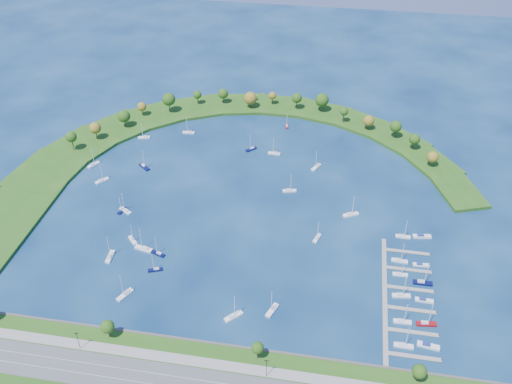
% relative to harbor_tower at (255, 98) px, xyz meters
% --- Properties ---
extents(ground, '(700.00, 700.00, 0.00)m').
position_rel_harbor_tower_xyz_m(ground, '(15.71, -121.49, -4.15)').
color(ground, '#082348').
rests_on(ground, ground).
extents(south_shoreline, '(420.00, 43.10, 11.60)m').
position_rel_harbor_tower_xyz_m(south_shoreline, '(15.74, -244.37, -3.15)').
color(south_shoreline, '#245316').
rests_on(south_shoreline, ground).
extents(breakwater, '(286.74, 247.64, 2.00)m').
position_rel_harbor_tower_xyz_m(breakwater, '(-30.61, -72.77, -3.16)').
color(breakwater, '#245316').
rests_on(breakwater, ground).
extents(breakwater_trees, '(233.96, 91.22, 15.05)m').
position_rel_harbor_tower_xyz_m(breakwater_trees, '(2.64, -32.72, 6.21)').
color(breakwater_trees, '#382314').
rests_on(breakwater_trees, breakwater).
extents(harbor_tower, '(2.60, 2.60, 4.19)m').
position_rel_harbor_tower_xyz_m(harbor_tower, '(0.00, 0.00, 0.00)').
color(harbor_tower, gray).
rests_on(harbor_tower, breakwater).
extents(dock_system, '(24.28, 82.00, 1.60)m').
position_rel_harbor_tower_xyz_m(dock_system, '(101.01, -182.49, -3.80)').
color(dock_system, gray).
rests_on(dock_system, ground).
extents(moored_boat_0, '(8.41, 4.11, 11.91)m').
position_rel_harbor_tower_xyz_m(moored_boat_0, '(39.08, -107.25, -3.25)').
color(moored_boat_0, white).
rests_on(moored_boat_0, ground).
extents(moored_boat_1, '(5.54, 9.28, 13.19)m').
position_rel_harbor_tower_xyz_m(moored_boat_1, '(42.80, -200.48, -3.21)').
color(moored_boat_1, white).
rests_on(moored_boat_1, ground).
extents(moored_boat_2, '(3.81, 7.07, 10.01)m').
position_rel_harbor_tower_xyz_m(moored_boat_2, '(-51.41, -142.00, -3.30)').
color(moored_boat_2, '#090D3D').
rests_on(moored_boat_2, ground).
extents(moored_boat_3, '(7.47, 4.49, 10.63)m').
position_rel_harbor_tower_xyz_m(moored_boat_3, '(-18.22, -184.32, -3.28)').
color(moored_boat_3, '#090D3D').
rests_on(moored_boat_3, ground).
extents(moored_boat_4, '(6.47, 9.33, 13.48)m').
position_rel_harbor_tower_xyz_m(moored_boat_4, '(-27.02, -202.85, -3.20)').
color(moored_boat_4, white).
rests_on(moored_boat_4, ground).
extents(moored_boat_5, '(8.43, 6.27, 12.34)m').
position_rel_harbor_tower_xyz_m(moored_boat_5, '(-49.43, -141.99, -3.24)').
color(moored_boat_5, white).
rests_on(moored_boat_5, ground).
extents(moored_boat_6, '(8.25, 8.32, 13.46)m').
position_rel_harbor_tower_xyz_m(moored_boat_6, '(26.01, -207.19, -3.20)').
color(moored_boat_6, white).
rests_on(moored_boat_6, ground).
extents(moored_boat_7, '(3.15, 9.23, 13.35)m').
position_rel_harbor_tower_xyz_m(moored_boat_7, '(-43.84, -179.28, -3.20)').
color(moored_boat_7, white).
rests_on(moored_boat_7, ground).
extents(moored_boat_8, '(6.20, 8.67, 12.59)m').
position_rel_harbor_tower_xyz_m(moored_boat_8, '(-85.80, -100.91, -3.23)').
color(moored_boat_8, white).
rests_on(moored_boat_8, ground).
extents(moored_boat_9, '(8.04, 2.76, 11.62)m').
position_rel_harbor_tower_xyz_m(moored_boat_9, '(24.40, -68.21, -3.26)').
color(moored_boat_9, white).
rests_on(moored_boat_9, ground).
extents(moored_boat_10, '(8.14, 4.28, 11.53)m').
position_rel_harbor_tower_xyz_m(moored_boat_10, '(-65.42, -63.34, -3.26)').
color(moored_boat_10, white).
rests_on(moored_boat_10, ground).
extents(moored_boat_11, '(8.25, 2.80, 11.93)m').
position_rel_harbor_tower_xyz_m(moored_boat_11, '(-37.36, -51.90, -3.25)').
color(moored_boat_11, white).
rests_on(moored_boat_11, ground).
extents(moored_boat_12, '(7.06, 7.12, 11.52)m').
position_rel_harbor_tower_xyz_m(moored_boat_12, '(8.74, -65.77, -3.26)').
color(moored_boat_12, '#090D3D').
rests_on(moored_boat_12, ground).
extents(moored_boat_13, '(7.86, 4.67, 11.17)m').
position_rel_harbor_tower_xyz_m(moored_boat_13, '(-20.38, -172.84, -3.27)').
color(moored_boat_13, '#090D3D').
rests_on(moored_boat_13, ground).
extents(moored_boat_14, '(3.07, 6.81, 9.67)m').
position_rel_harbor_tower_xyz_m(moored_boat_14, '(27.92, -31.54, -3.30)').
color(moored_boat_14, maroon).
rests_on(moored_boat_14, ground).
extents(moored_boat_15, '(6.84, 7.22, 11.43)m').
position_rel_harbor_tower_xyz_m(moored_boat_15, '(-36.89, -165.17, -3.26)').
color(moored_boat_15, white).
rests_on(moored_boat_15, ground).
extents(moored_boat_16, '(9.19, 6.41, 13.29)m').
position_rel_harbor_tower_xyz_m(moored_boat_16, '(75.63, -123.92, -3.21)').
color(moored_boat_16, white).
rests_on(moored_boat_16, ground).
extents(moored_boat_17, '(7.16, 8.17, 12.54)m').
position_rel_harbor_tower_xyz_m(moored_boat_17, '(-73.88, -116.52, -3.23)').
color(moored_boat_17, white).
rests_on(moored_boat_17, ground).
extents(moored_boat_18, '(4.30, 7.87, 11.15)m').
position_rel_harbor_tower_xyz_m(moored_boat_18, '(58.80, -146.88, -3.27)').
color(moored_boat_18, white).
rests_on(moored_boat_18, ground).
extents(moored_boat_19, '(6.04, 8.78, 12.67)m').
position_rel_harbor_tower_xyz_m(moored_boat_19, '(52.60, -79.63, -3.23)').
color(moored_boat_19, white).
rests_on(moored_boat_19, ground).
extents(moored_boat_20, '(8.54, 7.70, 13.24)m').
position_rel_harbor_tower_xyz_m(moored_boat_20, '(-53.52, -97.79, -3.21)').
color(moored_boat_20, '#090D3D').
rests_on(moored_boat_20, ground).
extents(moored_boat_21, '(10.00, 4.76, 14.18)m').
position_rel_harbor_tower_xyz_m(moored_boat_21, '(-28.85, -170.65, -3.18)').
color(moored_boat_21, white).
rests_on(moored_boat_21, ground).
extents(docked_boat_0, '(8.46, 2.59, 12.34)m').
position_rel_harbor_tower_xyz_m(docked_boat_0, '(101.23, -210.70, -3.24)').
color(docked_boat_0, white).
rests_on(docked_boat_0, ground).
extents(docked_boat_1, '(9.77, 3.99, 1.94)m').
position_rel_harbor_tower_xyz_m(docked_boat_1, '(111.68, -208.94, -3.44)').
color(docked_boat_1, white).
rests_on(docked_boat_1, ground).
extents(docked_boat_2, '(8.16, 2.37, 11.95)m').
position_rel_harbor_tower_xyz_m(docked_boat_2, '(101.23, -197.24, -3.25)').
color(docked_boat_2, white).
rests_on(docked_boat_2, ground).
extents(docked_boat_3, '(9.15, 3.61, 13.08)m').
position_rel_harbor_tower_xyz_m(docked_boat_3, '(111.72, -196.71, -3.21)').
color(docked_boat_3, maroon).
rests_on(docked_boat_3, ground).
extents(docked_boat_4, '(8.86, 3.55, 12.66)m').
position_rel_harbor_tower_xyz_m(docked_boat_4, '(101.22, -181.30, -3.23)').
color(docked_boat_4, white).
rests_on(docked_boat_4, ground).
extents(docked_boat_5, '(8.55, 2.74, 1.72)m').
position_rel_harbor_tower_xyz_m(docked_boat_5, '(111.69, -182.42, -3.52)').
color(docked_boat_5, white).
rests_on(docked_boat_5, ground).
extents(docked_boat_6, '(7.43, 2.25, 10.86)m').
position_rel_harbor_tower_xyz_m(docked_boat_6, '(101.25, -167.00, -3.28)').
color(docked_boat_6, white).
rests_on(docked_boat_6, ground).
extents(docked_boat_7, '(9.26, 2.61, 13.60)m').
position_rel_harbor_tower_xyz_m(docked_boat_7, '(111.71, -171.06, -3.20)').
color(docked_boat_7, '#090D3D').
rests_on(docked_boat_7, ground).
extents(docked_boat_8, '(8.28, 2.92, 11.94)m').
position_rel_harbor_tower_xyz_m(docked_boat_8, '(101.23, -157.15, -3.25)').
color(docked_boat_8, white).
rests_on(docked_boat_8, ground).
extents(docked_boat_9, '(8.19, 2.71, 1.65)m').
position_rel_harbor_tower_xyz_m(docked_boat_9, '(111.69, -158.38, -3.55)').
color(docked_boat_9, white).
rests_on(docked_boat_9, ground).
extents(docked_boat_10, '(7.80, 2.25, 11.44)m').
position_rel_harbor_tower_xyz_m(docked_boat_10, '(103.64, -137.86, -3.26)').
color(docked_boat_10, white).
rests_on(docked_boat_10, ground).
extents(docked_boat_11, '(9.83, 4.02, 1.95)m').
position_rel_harbor_tower_xyz_m(docked_boat_11, '(113.57, -136.09, -3.44)').
color(docked_boat_11, white).
rests_on(docked_boat_11, ground).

